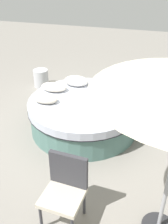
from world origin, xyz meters
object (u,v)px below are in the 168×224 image
object	(u,v)px
round_bed	(84,114)
planter	(158,83)
throw_pillow_2	(54,87)
side_table	(41,78)
patio_chair	(65,186)
throw_pillow_0	(99,82)
throw_pillow_1	(76,81)
throw_pillow_3	(45,99)

from	to	relation	value
round_bed	planter	xyz separation A→B (m)	(1.36, 1.37, 0.24)
throw_pillow_2	side_table	size ratio (longest dim) A/B	1.18
planter	patio_chair	bearing A→B (deg)	-106.71
throw_pillow_0	planter	distance (m)	1.39
throw_pillow_0	throw_pillow_1	bearing A→B (deg)	-171.55
round_bed	throw_pillow_2	xyz separation A→B (m)	(-0.72, 0.28, 0.39)
throw_pillow_2	side_table	world-z (taller)	throw_pillow_2
throw_pillow_2	patio_chair	distance (m)	2.63
round_bed	patio_chair	distance (m)	2.17
round_bed	throw_pillow_1	xyz separation A→B (m)	(-0.34, 0.64, 0.41)
throw_pillow_0	side_table	size ratio (longest dim) A/B	0.91
throw_pillow_0	throw_pillow_3	xyz separation A→B (m)	(-0.85, -0.95, -0.02)
throw_pillow_2	patio_chair	size ratio (longest dim) A/B	0.55
throw_pillow_3	throw_pillow_1	bearing A→B (deg)	67.53
throw_pillow_2	planter	world-z (taller)	planter
round_bed	throw_pillow_3	bearing A→B (deg)	-161.33
throw_pillow_3	patio_chair	size ratio (longest dim) A/B	0.48
throw_pillow_2	throw_pillow_3	distance (m)	0.52
throw_pillow_0	throw_pillow_3	world-z (taller)	throw_pillow_0
patio_chair	side_table	distance (m)	4.21
throw_pillow_0	patio_chair	bearing A→B (deg)	-86.85
round_bed	patio_chair	size ratio (longest dim) A/B	2.24
throw_pillow_0	side_table	bearing A→B (deg)	152.53
throw_pillow_1	throw_pillow_2	world-z (taller)	throw_pillow_1
round_bed	throw_pillow_1	world-z (taller)	throw_pillow_1
throw_pillow_1	throw_pillow_3	bearing A→B (deg)	-112.47
throw_pillow_0	patio_chair	world-z (taller)	patio_chair
throw_pillow_3	planter	size ratio (longest dim) A/B	0.48
throw_pillow_2	side_table	xyz separation A→B (m)	(-0.87, 1.33, -0.48)
round_bed	patio_chair	xyz separation A→B (m)	(0.31, -2.13, 0.24)
round_bed	throw_pillow_3	xyz separation A→B (m)	(-0.70, -0.24, 0.38)
throw_pillow_2	throw_pillow_1	bearing A→B (deg)	42.77
throw_pillow_1	side_table	distance (m)	1.67
throw_pillow_0	side_table	distance (m)	2.03
patio_chair	planter	bearing A→B (deg)	-100.83
patio_chair	planter	distance (m)	3.66
throw_pillow_1	patio_chair	xyz separation A→B (m)	(0.65, -2.77, -0.17)
throw_pillow_1	side_table	size ratio (longest dim) A/B	1.13
throw_pillow_2	planter	bearing A→B (deg)	27.61
round_bed	throw_pillow_1	size ratio (longest dim) A/B	4.26
planter	side_table	size ratio (longest dim) A/B	2.17
throw_pillow_2	throw_pillow_0	bearing A→B (deg)	25.94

